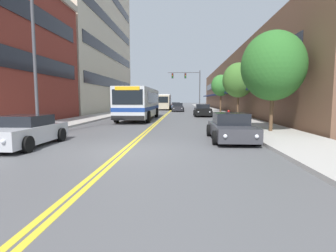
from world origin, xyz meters
The scene contains 21 objects.
ground_plane centered at (0.00, 37.00, 0.00)m, with size 240.00×240.00×0.00m, color #565659.
sidewalk_left centered at (-7.18, 37.00, 0.07)m, with size 3.36×106.00×0.14m.
sidewalk_right centered at (7.18, 37.00, 0.07)m, with size 3.36×106.00×0.14m.
centre_line centered at (0.00, 37.00, 0.00)m, with size 0.34×106.00×0.01m.
office_tower_left centered at (-15.10, 32.39, 13.58)m, with size 12.08×27.54×27.16m.
storefront_row_right centered at (13.09, 37.00, 4.19)m, with size 9.10×68.00×8.40m.
city_bus centered at (-2.02, 15.59, 1.67)m, with size 2.95×11.22×2.93m.
car_silver_parked_left_near centered at (-4.38, 0.66, 0.60)m, with size 2.18×4.34×1.26m.
car_beige_parked_left_mid centered at (-4.32, 28.71, 0.58)m, with size 1.98×4.26×1.25m.
car_dark_grey_parked_right_foreground centered at (4.42, 2.76, 0.59)m, with size 1.98×4.44×1.28m.
car_black_parked_right_mid centered at (4.40, 20.75, 0.66)m, with size 1.99×4.65×1.40m.
car_charcoal_moving_lead centered at (1.32, 33.23, 0.63)m, with size 2.00×4.37×1.38m.
car_red_moving_second centered at (0.62, 46.47, 0.64)m, with size 2.13×4.44×1.34m.
car_slate_blue_moving_third centered at (0.94, 40.32, 0.61)m, with size 2.19×4.19×1.28m.
box_truck centered at (-1.45, 39.97, 1.52)m, with size 2.57×7.07×2.89m.
traffic_signal_mast centered at (3.26, 39.60, 5.15)m, with size 6.04×0.38×7.26m.
street_lamp_left_near centered at (-5.06, 3.38, 4.92)m, with size 1.97×0.28×8.40m.
street_tree_right_near centered at (7.13, 5.41, 3.75)m, with size 3.48×3.48×5.53m.
street_tree_right_mid centered at (7.53, 16.53, 3.79)m, with size 3.06×3.06×5.34m.
street_tree_right_far centered at (7.64, 29.28, 3.96)m, with size 2.81×2.81×5.38m.
fire_hydrant centered at (5.95, 12.39, 0.59)m, with size 0.29×0.21×0.90m.
Camera 1 is at (2.19, -9.64, 1.90)m, focal length 28.00 mm.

